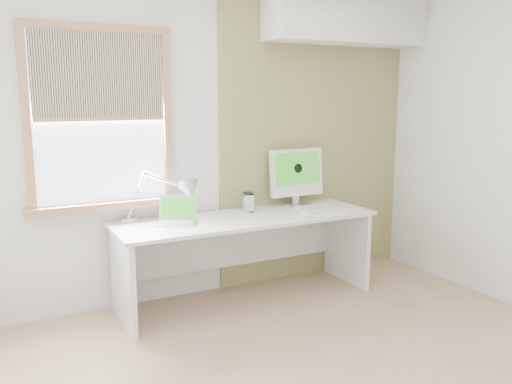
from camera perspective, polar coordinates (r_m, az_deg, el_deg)
room at (r=3.13m, az=8.99°, el=2.39°), size 4.04×3.54×2.64m
accent_wall at (r=5.11m, az=6.36°, el=5.45°), size 2.00×0.02×2.60m
soffit at (r=5.12m, az=9.68°, el=17.72°), size 1.60×0.40×0.42m
window at (r=4.29m, az=-16.32°, el=7.48°), size 1.20×0.14×1.42m
desk at (r=4.54m, az=-1.38°, el=-4.92°), size 2.20×0.70×0.73m
desk_lamp at (r=4.34m, az=-8.41°, el=-0.22°), size 0.66×0.43×0.40m
laptop at (r=4.26m, az=-8.49°, el=-2.60°), size 0.38×0.36×0.21m
phone_dock at (r=4.58m, az=-1.11°, el=-1.79°), size 0.07×0.07×0.13m
external_drive at (r=4.63m, az=-0.82°, el=-1.09°), size 0.11×0.14×0.16m
imac at (r=4.89m, az=4.35°, el=1.97°), size 0.53×0.17×0.52m
keyboard at (r=4.67m, az=7.46°, el=-1.97°), size 0.44×0.12×0.02m
mouse at (r=4.45m, az=5.85°, el=-2.50°), size 0.06×0.10×0.03m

